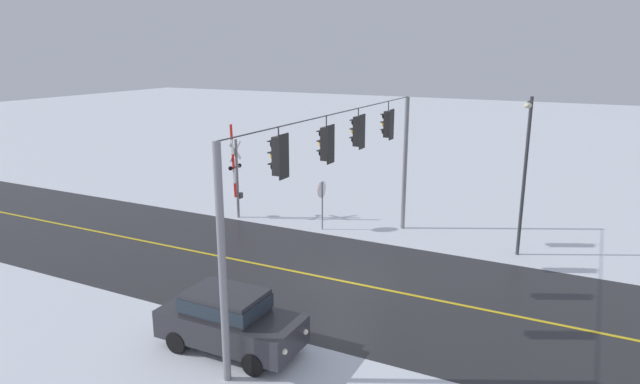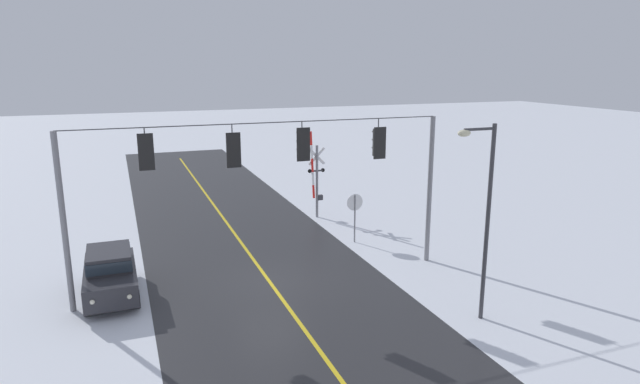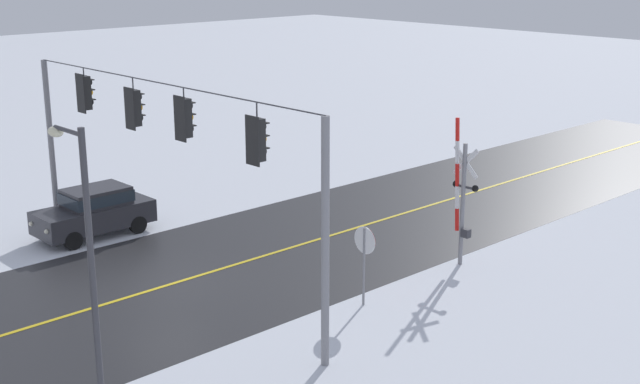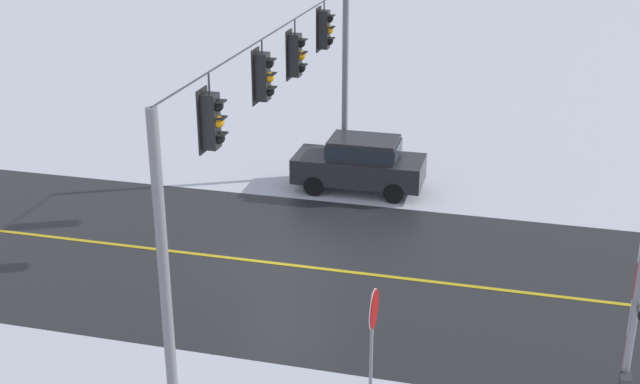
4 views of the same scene
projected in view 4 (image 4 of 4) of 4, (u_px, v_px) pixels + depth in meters
name	position (u px, v px, depth m)	size (l,w,h in m)	color
ground_plane	(284.00, 265.00, 21.99)	(160.00, 160.00, 0.00)	silver
road_asphalt	(78.00, 240.00, 23.39)	(9.00, 80.00, 0.01)	#28282B
lane_centre_line	(78.00, 240.00, 23.39)	(0.14, 72.00, 0.01)	gold
signal_span	(281.00, 103.00, 20.31)	(14.20, 0.47, 6.22)	gray
stop_sign	(373.00, 320.00, 16.01)	(0.80, 0.09, 2.35)	gray
railroad_crossing	(635.00, 319.00, 14.89)	(0.98, 0.31, 4.77)	gray
parked_car_charcoal	(361.00, 162.00, 26.61)	(1.85, 4.21, 1.74)	#2D2D33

